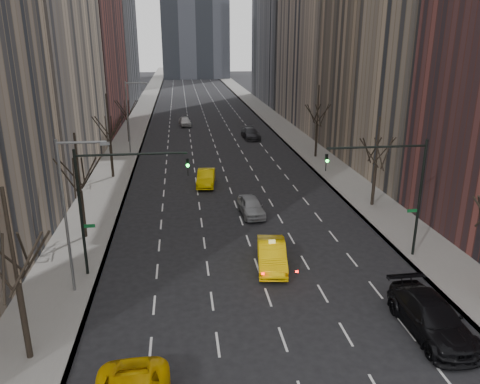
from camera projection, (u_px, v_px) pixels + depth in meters
name	position (u px, v px, depth m)	size (l,w,h in m)	color
sidewalk_left	(138.00, 121.00, 83.89)	(4.50, 320.00, 0.15)	slate
sidewalk_right	(272.00, 118.00, 86.85)	(4.50, 320.00, 0.15)	slate
tree_lw_a	(18.00, 286.00, 20.56)	(3.36, 3.50, 8.28)	black
tree_lw_b	(81.00, 191.00, 33.80)	(3.36, 3.50, 7.82)	black
tree_lw_c	(110.00, 141.00, 48.77)	(3.36, 3.50, 8.74)	black
tree_lw_d	(128.00, 118.00, 65.87)	(3.36, 3.50, 7.36)	black
tree_rw_b	(376.00, 166.00, 40.46)	(3.36, 3.50, 7.82)	black
tree_rw_c	(317.00, 125.00, 57.32)	(3.36, 3.50, 8.74)	black
traffic_mast_left	(108.00, 192.00, 27.94)	(6.69, 0.39, 8.00)	black
traffic_mast_right	(397.00, 181.00, 30.14)	(6.69, 0.39, 8.00)	black
streetlight_near	(70.00, 202.00, 25.81)	(2.83, 0.22, 9.00)	slate
streetlight_far	(130.00, 110.00, 58.78)	(2.83, 0.22, 9.00)	slate
taxi_sedan	(272.00, 255.00, 30.34)	(1.77, 5.09, 1.68)	#FFC605
silver_sedan_ahead	(251.00, 206.00, 39.36)	(1.81, 4.51, 1.54)	gray
parked_suv_black	(431.00, 317.00, 23.47)	(2.52, 6.20, 1.80)	black
far_taxi	(206.00, 178.00, 47.29)	(1.70, 4.87, 1.60)	#E0BA04
far_suv_grey	(251.00, 133.00, 69.27)	(2.17, 5.35, 1.55)	#2B2B30
far_car_white	(185.00, 121.00, 79.42)	(1.83, 4.55, 1.55)	silver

